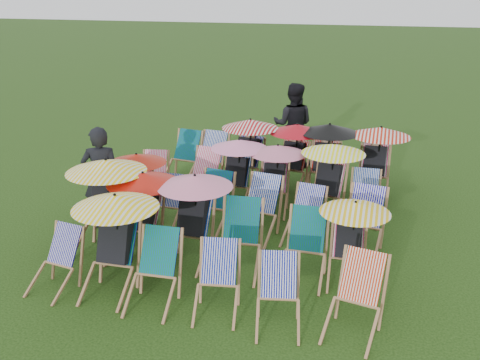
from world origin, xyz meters
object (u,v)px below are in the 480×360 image
(deckchair_0, at_px, (54,262))
(deckchair_29, at_px, (376,161))
(person_left, at_px, (102,178))
(person_rear, at_px, (293,125))
(deckchair_5, at_px, (355,299))

(deckchair_0, bearing_deg, deckchair_29, 58.43)
(deckchair_0, relative_size, person_left, 0.47)
(person_left, distance_m, person_rear, 4.90)
(deckchair_0, distance_m, person_rear, 6.60)
(deckchair_5, bearing_deg, person_left, 167.92)
(person_left, xyz_separation_m, person_rear, (2.51, 4.21, 0.06))
(deckchair_29, relative_size, person_left, 0.77)
(deckchair_0, distance_m, person_left, 2.10)
(deckchair_5, relative_size, person_rear, 0.50)
(deckchair_29, xyz_separation_m, person_left, (-4.42, -2.74, 0.17))
(person_left, height_order, person_rear, person_rear)
(person_left, relative_size, person_rear, 0.93)
(deckchair_5, relative_size, deckchair_29, 0.70)
(deckchair_5, xyz_separation_m, deckchair_29, (0.03, 4.66, 0.26))
(person_left, bearing_deg, person_rear, -142.26)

